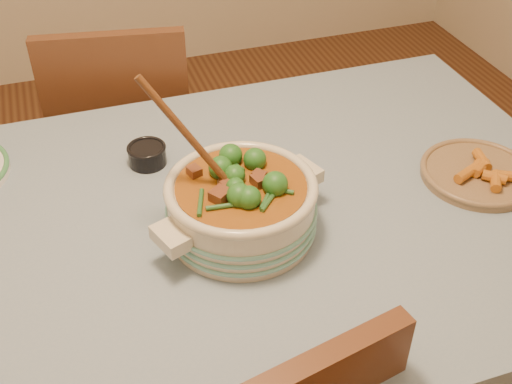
# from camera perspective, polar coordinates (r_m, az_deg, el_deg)

# --- Properties ---
(dining_table) EXTENTS (1.68, 1.08, 0.76)m
(dining_table) POSITION_cam_1_polar(r_m,az_deg,el_deg) (1.46, -2.67, -4.88)
(dining_table) COLOR brown
(dining_table) RESTS_ON floor
(stew_casserole) EXTENTS (0.39, 0.39, 0.37)m
(stew_casserole) POSITION_cam_1_polar(r_m,az_deg,el_deg) (1.31, -1.35, -0.90)
(stew_casserole) COLOR beige
(stew_casserole) RESTS_ON dining_table
(condiment_bowl) EXTENTS (0.11, 0.11, 0.05)m
(condiment_bowl) POSITION_cam_1_polar(r_m,az_deg,el_deg) (1.56, -9.66, 3.37)
(condiment_bowl) COLOR black
(condiment_bowl) RESTS_ON dining_table
(fried_plate) EXTENTS (0.31, 0.31, 0.04)m
(fried_plate) POSITION_cam_1_polar(r_m,az_deg,el_deg) (1.58, 19.14, 1.73)
(fried_plate) COLOR #8B6A4D
(fried_plate) RESTS_ON dining_table
(chair_far) EXTENTS (0.49, 0.49, 0.91)m
(chair_far) POSITION_cam_1_polar(r_m,az_deg,el_deg) (2.14, -11.56, 5.17)
(chair_far) COLOR brown
(chair_far) RESTS_ON floor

